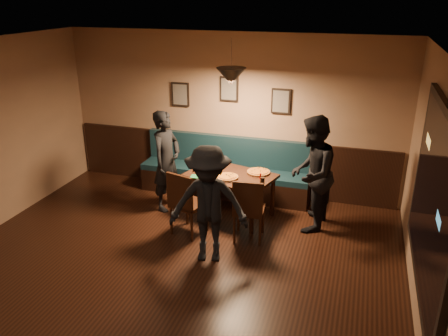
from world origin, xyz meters
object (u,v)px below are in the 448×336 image
diner_left (167,161)px  booth_bench (224,168)px  chair_near_right (249,208)px  soda_glass (262,182)px  dining_table (230,195)px  diner_front (208,205)px  diner_right (312,174)px  tabasco_bottle (260,176)px  chair_near_left (189,202)px

diner_left → booth_bench: bearing=-32.1°
chair_near_right → soda_glass: (0.11, 0.33, 0.29)m
dining_table → soda_glass: soda_glass is taller
dining_table → diner_front: (0.09, -1.32, 0.45)m
diner_left → chair_near_right: bearing=-99.6°
chair_near_right → diner_front: diner_front is taller
dining_table → diner_right: diner_right is taller
dining_table → chair_near_right: bearing=-38.3°
dining_table → diner_front: diner_front is taller
chair_near_right → soda_glass: 0.46m
booth_bench → diner_front: bearing=-78.4°
chair_near_right → diner_left: (-1.54, 0.58, 0.35)m
diner_left → diner_right: diner_right is taller
diner_left → diner_front: (1.16, -1.27, -0.03)m
soda_glass → tabasco_bottle: (-0.09, 0.25, -0.01)m
dining_table → tabasco_bottle: size_ratio=12.07×
chair_near_right → diner_right: size_ratio=0.55×
dining_table → chair_near_left: chair_near_left is taller
booth_bench → dining_table: size_ratio=2.27×
diner_left → tabasco_bottle: 1.57m
chair_near_right → soda_glass: bearing=65.8°
diner_right → soda_glass: (-0.68, -0.27, -0.10)m
diner_front → tabasco_bottle: 1.33m
diner_front → chair_near_left: bearing=119.2°
diner_front → soda_glass: 1.13m
chair_near_right → diner_front: size_ratio=0.60×
booth_bench → diner_right: 1.81m
booth_bench → chair_near_right: size_ratio=3.09×
diner_left → soda_glass: bearing=-87.4°
dining_table → chair_near_left: size_ratio=1.32×
chair_near_right → diner_right: diner_right is taller
tabasco_bottle → soda_glass: bearing=-70.8°
booth_bench → diner_left: size_ratio=1.80×
diner_right → booth_bench: bearing=-110.7°
booth_bench → chair_near_left: size_ratio=2.99×
dining_table → tabasco_bottle: tabasco_bottle is taller
diner_right → diner_front: 1.75m
diner_front → chair_near_right: bearing=48.6°
chair_near_right → tabasco_bottle: size_ratio=8.85×
soda_glass → tabasco_bottle: soda_glass is taller
chair_near_left → diner_right: diner_right is taller
dining_table → diner_right: (1.26, -0.02, 0.53)m
dining_table → diner_front: size_ratio=0.82×
diner_left → diner_front: 1.72m
booth_bench → chair_near_right: (0.80, -1.37, -0.01)m
dining_table → chair_near_left: (-0.42, -0.74, 0.15)m
chair_near_left → diner_left: 1.00m
booth_bench → dining_table: booth_bench is taller
chair_near_left → tabasco_bottle: (0.92, 0.69, 0.26)m
dining_table → diner_left: size_ratio=0.79×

